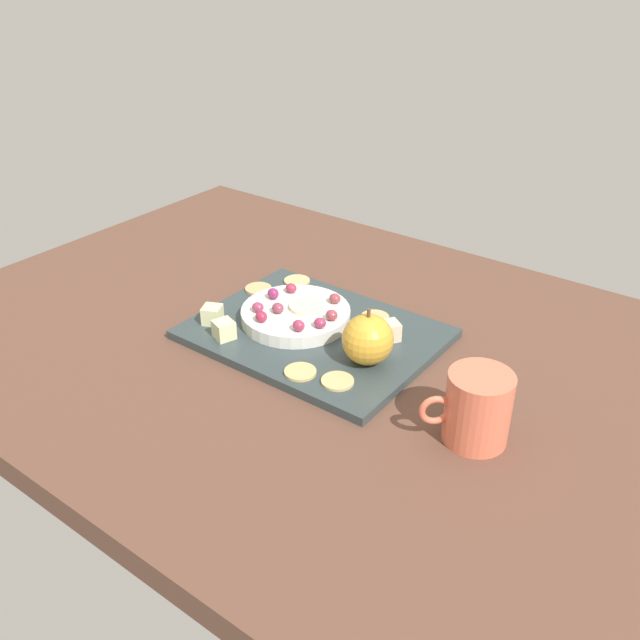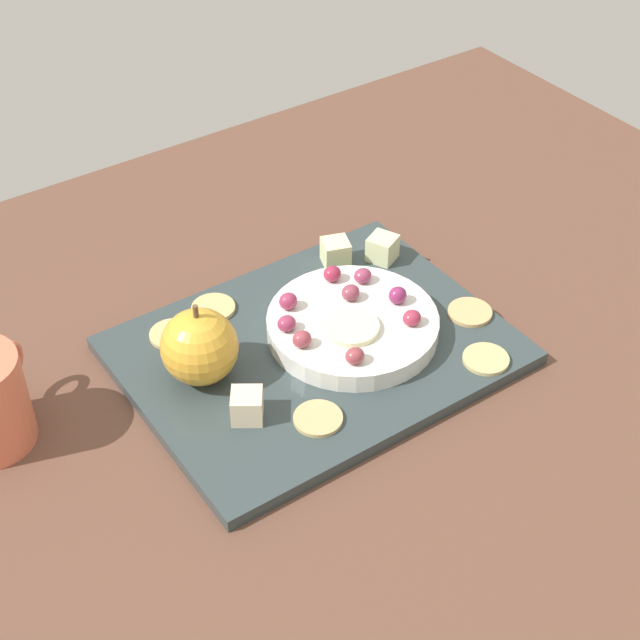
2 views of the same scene
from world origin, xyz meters
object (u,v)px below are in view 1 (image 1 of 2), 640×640
serving_dish (296,315)px  apple_whole (368,339)px  cracker_1 (300,372)px  grape_1 (273,294)px  platter (315,334)px  cracker_3 (337,381)px  cheese_cube_1 (224,330)px  cup (477,408)px  cracker_0 (258,289)px  grape_8 (261,317)px  grape_7 (299,326)px  grape_3 (332,315)px  grape_4 (278,308)px  cracker_2 (375,317)px  cheese_cube_0 (212,315)px  cracker_4 (297,281)px  grape_5 (291,288)px  apple_slice_0 (308,307)px  cheese_cube_2 (389,331)px  grape_6 (320,323)px  grape_2 (335,299)px  grape_0 (258,307)px

serving_dish → apple_whole: 15.64cm
cracker_1 → grape_1: grape_1 is taller
platter → cracker_3: bearing=-40.3°
cheese_cube_1 → cup: cup is taller
cracker_0 → grape_8: (9.73, -10.26, 2.61)cm
platter → grape_7: grape_7 is taller
grape_3 → grape_4: bearing=-158.5°
platter → cracker_1: cracker_1 is taller
cheese_cube_1 → cracker_2: cheese_cube_1 is taller
cracker_2 → grape_1: grape_1 is taller
cheese_cube_0 → cracker_4: (1.75, 18.56, -1.19)cm
cracker_4 → cracker_2: bearing=-8.5°
grape_5 → apple_slice_0: bearing=-25.7°
cheese_cube_1 → cracker_2: size_ratio=0.62×
cracker_2 → apple_slice_0: size_ratio=0.80×
cracker_1 → apple_slice_0: (-8.03, 12.23, 2.09)cm
cheese_cube_0 → grape_3: bearing=28.4°
platter → cracker_3: (10.73, -9.11, 0.87)cm
cracker_1 → cheese_cube_1: bearing=177.8°
grape_7 → apple_whole: bearing=9.2°
cheese_cube_2 → grape_7: bearing=-139.1°
cheese_cube_1 → grape_8: bearing=51.1°
cracker_3 → cracker_2: bearing=107.0°
grape_6 → cup: size_ratio=0.19×
platter → grape_2: grape_2 is taller
grape_2 → cracker_2: bearing=23.8°
cracker_2 → grape_5: size_ratio=2.39×
serving_dish → grape_7: size_ratio=9.05×
platter → cup: (29.74, -7.26, 3.94)cm
platter → grape_1: (-9.05, 1.14, 3.54)cm
cracker_1 → grape_0: bearing=153.1°
grape_5 → apple_slice_0: (5.51, -2.65, -0.44)cm
grape_3 → grape_6: (-0.10, -2.76, -0.07)cm
apple_whole → cracker_1: 10.29cm
grape_1 → grape_6: bearing=-13.6°
grape_2 → apple_slice_0: bearing=-119.1°
grape_0 → grape_8: 3.09cm
grape_1 → grape_8: 7.31cm
cracker_4 → apple_slice_0: bearing=-43.8°
platter → cup: cup is taller
cheese_cube_1 → grape_0: 6.58cm
serving_dish → grape_4: size_ratio=9.05×
cracker_4 → grape_2: 13.05cm
cheese_cube_2 → apple_slice_0: 13.30cm
cracker_2 → cracker_3: same height
cheese_cube_0 → cracker_4: 18.68cm
cracker_4 → grape_6: grape_6 is taller
grape_3 → grape_7: same height
cheese_cube_2 → cracker_2: bearing=142.0°
grape_8 → cup: size_ratio=0.19×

